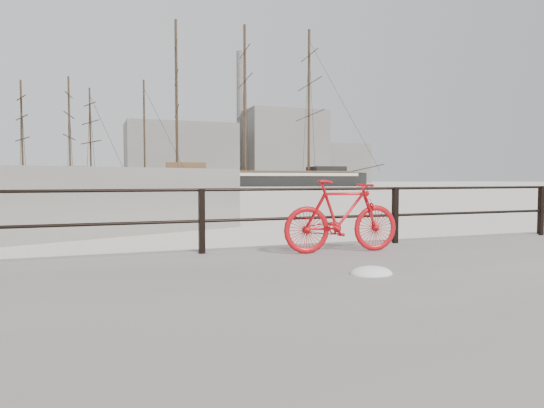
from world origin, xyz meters
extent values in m
plane|color=white|center=(0.00, 0.00, 0.00)|extent=(400.00, 400.00, 0.00)
imported|color=red|center=(-1.43, -0.80, 0.92)|extent=(1.90, 0.44, 1.13)
ellipsoid|color=white|center=(-1.92, -2.45, 0.45)|extent=(0.54, 0.42, 0.19)
cube|color=gray|center=(20.00, 140.00, 9.00)|extent=(32.00, 18.00, 18.00)
cube|color=gray|center=(55.00, 145.00, 12.00)|extent=(26.00, 20.00, 24.00)
cube|color=gray|center=(78.00, 150.00, 7.00)|extent=(20.00, 16.00, 14.00)
cylinder|color=gray|center=(42.00, 150.00, 22.00)|extent=(2.80, 2.80, 44.00)
camera|label=1|loc=(-5.06, -7.48, 1.50)|focal=32.00mm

